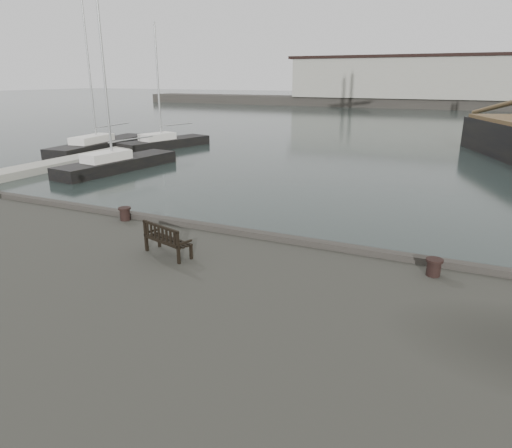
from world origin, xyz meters
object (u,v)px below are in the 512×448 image
at_px(bollard_right, 434,267).
at_px(yacht_b, 102,147).
at_px(bench, 168,245).
at_px(yacht_d, 166,145).
at_px(bollard_left, 125,214).
at_px(yacht_c, 119,167).

height_order(bollard_right, yacht_b, yacht_b).
relative_size(bench, yacht_b, 0.11).
bearing_deg(yacht_d, bollard_left, -41.90).
distance_m(bench, yacht_c, 21.34).
xyz_separation_m(bollard_left, yacht_d, (-15.18, 23.18, -1.55)).
bearing_deg(yacht_b, bench, -49.03).
bearing_deg(yacht_c, yacht_d, 114.72).
xyz_separation_m(bollard_right, yacht_d, (-25.15, 23.55, -1.55)).
bearing_deg(bollard_right, yacht_d, 136.88).
bearing_deg(yacht_d, bench, -38.99).
xyz_separation_m(bench, bollard_right, (6.74, 1.66, -0.06)).
distance_m(bench, bollard_left, 3.82).
bearing_deg(yacht_c, bench, -38.34).
xyz_separation_m(yacht_b, yacht_d, (4.45, 3.51, -0.01)).
distance_m(bollard_left, yacht_d, 27.75).
bearing_deg(bollard_left, bench, -32.25).
height_order(bench, bollard_right, bench).
height_order(bench, yacht_c, yacht_c).
distance_m(bollard_left, bollard_right, 9.98).
height_order(yacht_c, yacht_d, yacht_c).
height_order(bench, bollard_left, bench).
height_order(bollard_right, yacht_d, yacht_d).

